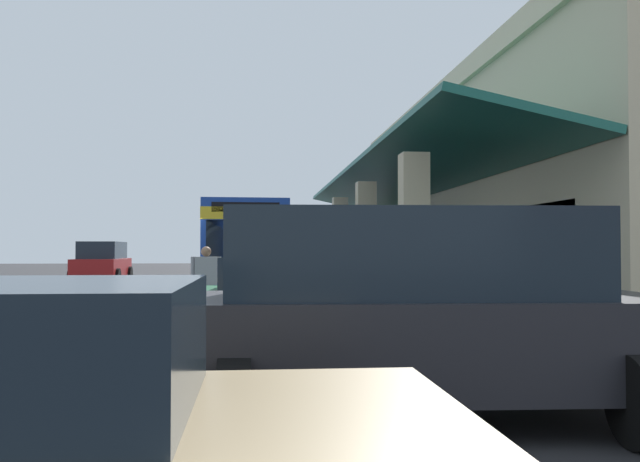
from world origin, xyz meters
TOP-DOWN VIEW (x-y plane):
  - ground at (0.00, 8.00)m, footprint 120.00×120.00m
  - curb_strip at (-2.40, 5.23)m, footprint 29.00×0.50m
  - plaza_building at (-2.40, 14.85)m, footprint 24.46×15.42m
  - transit_bus at (-4.76, 2.21)m, footprint 11.31×3.15m
  - parked_suv_charcoal at (14.16, 4.18)m, footprint 2.85×4.88m
  - parked_suv_red at (-12.73, -4.42)m, footprint 4.82×2.25m
  - parked_sedan_green at (8.45, 3.54)m, footprint 2.71×4.55m
  - pedestrian at (5.16, 1.64)m, footprint 0.34×0.68m
  - potted_palm at (-10.76, 6.92)m, footprint 1.67×1.86m

SIDE VIEW (x-z plane):
  - ground at x=0.00m, z-range 0.00..0.00m
  - curb_strip at x=-2.40m, z-range 0.00..0.12m
  - potted_palm at x=-10.76m, z-range -0.55..1.97m
  - parked_sedan_green at x=8.45m, z-range 0.02..1.49m
  - pedestrian at x=5.16m, z-range 0.10..1.77m
  - parked_suv_charcoal at x=14.16m, z-range 0.03..2.00m
  - parked_suv_red at x=-12.73m, z-range 0.03..2.00m
  - transit_bus at x=-4.76m, z-range 0.18..3.52m
  - plaza_building at x=-2.40m, z-range 0.00..7.12m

